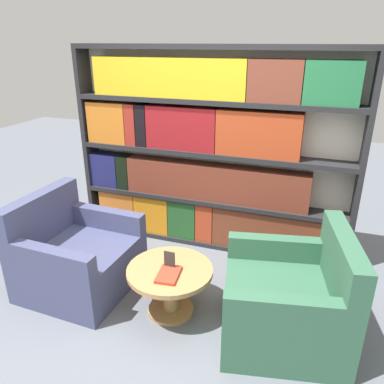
{
  "coord_description": "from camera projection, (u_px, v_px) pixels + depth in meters",
  "views": [
    {
      "loc": [
        1.08,
        -2.3,
        2.2
      ],
      "look_at": [
        0.04,
        0.68,
        0.91
      ],
      "focal_mm": 35.0,
      "sensor_mm": 36.0,
      "label": 1
    }
  ],
  "objects": [
    {
      "name": "ground_plane",
      "position": [
        162.0,
        319.0,
        3.17
      ],
      "size": [
        14.0,
        14.0,
        0.0
      ],
      "primitive_type": "plane",
      "color": "slate"
    },
    {
      "name": "bookshelf",
      "position": [
        206.0,
        155.0,
        4.01
      ],
      "size": [
        3.01,
        0.3,
        2.16
      ],
      "color": "silver",
      "rests_on": "ground_plane"
    },
    {
      "name": "armchair_left",
      "position": [
        76.0,
        258.0,
        3.5
      ],
      "size": [
        0.95,
        0.96,
        0.9
      ],
      "rotation": [
        0.0,
        0.0,
        1.53
      ],
      "color": "#42476B",
      "rests_on": "ground_plane"
    },
    {
      "name": "armchair_right",
      "position": [
        289.0,
        302.0,
        2.91
      ],
      "size": [
        1.08,
        1.09,
        0.9
      ],
      "rotation": [
        0.0,
        0.0,
        -1.37
      ],
      "color": "#336047",
      "rests_on": "ground_plane"
    },
    {
      "name": "coffee_table",
      "position": [
        170.0,
        281.0,
        3.15
      ],
      "size": [
        0.72,
        0.72,
        0.43
      ],
      "color": "#AD7F4C",
      "rests_on": "ground_plane"
    },
    {
      "name": "table_sign",
      "position": [
        170.0,
        262.0,
        3.07
      ],
      "size": [
        0.09,
        0.06,
        0.16
      ],
      "color": "black",
      "rests_on": "coffee_table"
    },
    {
      "name": "stray_book",
      "position": [
        168.0,
        275.0,
        3.0
      ],
      "size": [
        0.2,
        0.27,
        0.02
      ],
      "color": "#B73823",
      "rests_on": "coffee_table"
    }
  ]
}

